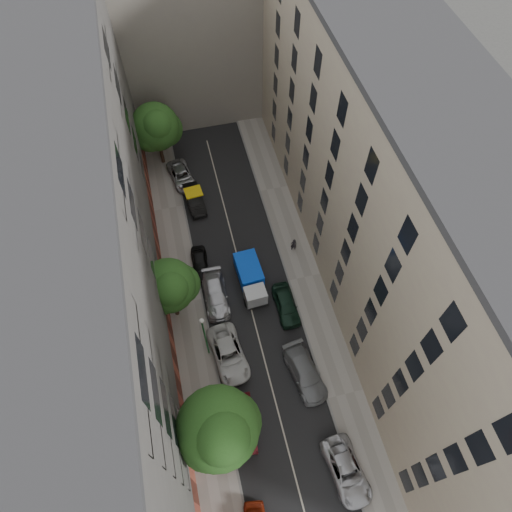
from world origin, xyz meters
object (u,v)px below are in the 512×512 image
object	(u,v)px
car_left_4	(200,264)
car_left_6	(181,176)
car_left_3	(216,295)
tree_near	(220,430)
car_left_2	(229,354)
tarp_truck	(251,278)
car_left_1	(244,423)
car_right_1	(305,373)
car_right_2	(286,305)
tree_mid	(170,287)
tree_far	(157,128)
car_right_0	(347,471)
lamp_post	(204,333)
car_left_5	(195,199)
pedestrian	(294,245)

from	to	relation	value
car_left_4	car_left_6	distance (m)	11.20
car_left_3	tree_near	size ratio (longest dim) A/B	0.51
car_left_2	tarp_truck	bearing A→B (deg)	55.46
tarp_truck	car_left_1	size ratio (longest dim) A/B	1.12
car_left_3	car_right_1	bearing A→B (deg)	-54.99
car_right_2	tree_near	xyz separation A→B (m)	(-7.47, -10.21, 6.11)
tree_near	tree_mid	size ratio (longest dim) A/B	1.35
car_left_6	car_right_1	distance (m)	24.26
car_left_1	car_left_2	bearing A→B (deg)	94.92
car_left_4	tree_near	xyz separation A→B (m)	(-0.90, -16.21, 6.21)
tree_near	tree_far	distance (m)	30.33
car_right_1	car_left_4	bearing A→B (deg)	108.69
car_left_1	car_right_0	distance (m)	8.07
car_left_3	car_right_2	distance (m)	6.25
car_left_1	car_left_2	xyz separation A→B (m)	(0.00, 5.60, 0.01)
car_right_1	tree_far	world-z (taller)	tree_far
car_left_4	lamp_post	xyz separation A→B (m)	(-0.74, -8.46, 3.48)
car_left_6	tree_mid	bearing A→B (deg)	-109.57
car_left_5	car_left_6	world-z (taller)	car_left_5
car_right_2	car_right_0	bearing A→B (deg)	-87.47
car_right_1	tree_near	size ratio (longest dim) A/B	0.53
car_left_3	car_left_6	xyz separation A→B (m)	(-0.80, 14.80, -0.09)
tarp_truck	car_left_2	size ratio (longest dim) A/B	0.94
car_left_1	car_right_2	world-z (taller)	car_right_2
car_left_6	car_left_3	bearing A→B (deg)	-96.71
car_right_0	pedestrian	distance (m)	19.60
car_left_1	car_left_3	distance (m)	11.20
tree_mid	tree_far	bearing A→B (deg)	86.33
car_right_1	lamp_post	world-z (taller)	lamp_post
car_left_3	pedestrian	bearing A→B (deg)	24.58
car_left_4	car_left_5	world-z (taller)	car_left_5
pedestrian	car_left_2	bearing A→B (deg)	55.70
car_left_2	car_left_5	bearing A→B (deg)	83.60
car_left_3	car_right_2	xyz separation A→B (m)	(5.77, -2.40, 0.01)
car_right_2	car_left_1	bearing A→B (deg)	-123.35
car_right_0	tree_far	distance (m)	35.13
car_left_5	lamp_post	size ratio (longest dim) A/B	0.68
car_right_1	car_left_3	bearing A→B (deg)	114.08
tree_mid	lamp_post	xyz separation A→B (m)	(1.94, -4.08, -0.87)
car_right_0	tree_near	distance (m)	10.77
car_right_1	tree_mid	bearing A→B (deg)	130.30
car_left_4	car_left_6	xyz separation A→B (m)	(0.00, 11.20, 0.00)
car_left_6	tarp_truck	bearing A→B (deg)	-83.62
car_left_3	car_right_2	size ratio (longest dim) A/B	1.16
tree_far	lamp_post	size ratio (longest dim) A/B	1.14
tarp_truck	car_left_5	xyz separation A→B (m)	(-3.32, 10.59, -0.53)
car_right_0	car_left_3	bearing A→B (deg)	106.00
car_left_1	tree_far	world-z (taller)	tree_far
car_left_2	car_right_0	size ratio (longest dim) A/B	1.07
car_left_1	tree_near	size ratio (longest dim) A/B	0.45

